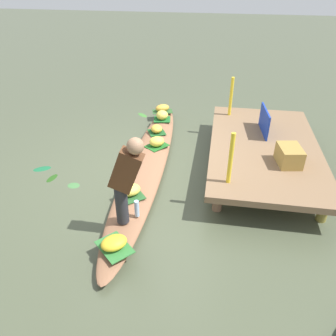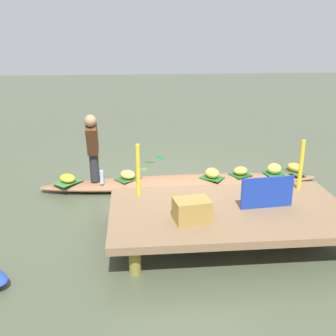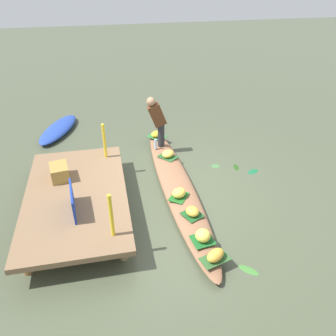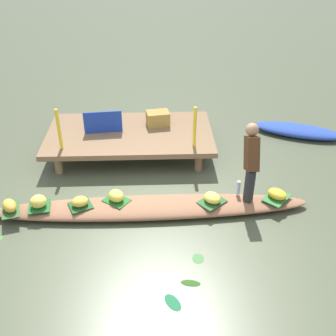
{
  "view_description": "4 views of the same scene",
  "coord_description": "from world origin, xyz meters",
  "px_view_note": "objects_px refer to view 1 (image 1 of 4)",
  "views": [
    {
      "loc": [
        4.71,
        1.14,
        3.08
      ],
      "look_at": [
        0.3,
        0.42,
        0.26
      ],
      "focal_mm": 35.38,
      "sensor_mm": 36.0,
      "label": 1
    },
    {
      "loc": [
        0.88,
        6.75,
        2.7
      ],
      "look_at": [
        0.27,
        0.15,
        0.43
      ],
      "focal_mm": 42.88,
      "sensor_mm": 36.0,
      "label": 2
    },
    {
      "loc": [
        -5.44,
        1.29,
        4.04
      ],
      "look_at": [
        0.19,
        0.14,
        0.4
      ],
      "focal_mm": 35.7,
      "sensor_mm": 36.0,
      "label": 3
    },
    {
      "loc": [
        0.09,
        -5.18,
        4.08
      ],
      "look_at": [
        0.31,
        0.59,
        0.45
      ],
      "focal_mm": 43.83,
      "sensor_mm": 36.0,
      "label": 4
    }
  ],
  "objects_px": {
    "banana_bunch_5": "(131,190)",
    "vendor_person": "(126,177)",
    "vendor_boat": "(147,165)",
    "produce_crate": "(289,156)",
    "banana_bunch_1": "(162,115)",
    "banana_bunch_2": "(114,243)",
    "banana_bunch_4": "(162,108)",
    "market_banner": "(264,121)",
    "banana_bunch_3": "(157,129)",
    "banana_bunch_0": "(157,141)",
    "water_bottle": "(137,209)"
  },
  "relations": [
    {
      "from": "banana_bunch_5",
      "to": "vendor_person",
      "type": "distance_m",
      "value": 0.85
    },
    {
      "from": "vendor_boat",
      "to": "produce_crate",
      "type": "relative_size",
      "value": 11.51
    },
    {
      "from": "banana_bunch_1",
      "to": "banana_bunch_2",
      "type": "xyz_separation_m",
      "value": [
        3.75,
        0.09,
        -0.03
      ]
    },
    {
      "from": "banana_bunch_2",
      "to": "banana_bunch_1",
      "type": "bearing_deg",
      "value": -178.56
    },
    {
      "from": "banana_bunch_4",
      "to": "banana_bunch_2",
      "type": "bearing_deg",
      "value": 2.26
    },
    {
      "from": "banana_bunch_1",
      "to": "banana_bunch_2",
      "type": "height_order",
      "value": "banana_bunch_1"
    },
    {
      "from": "banana_bunch_4",
      "to": "market_banner",
      "type": "bearing_deg",
      "value": 58.7
    },
    {
      "from": "banana_bunch_1",
      "to": "vendor_person",
      "type": "xyz_separation_m",
      "value": [
        3.28,
        0.16,
        0.6
      ]
    },
    {
      "from": "banana_bunch_2",
      "to": "banana_bunch_5",
      "type": "relative_size",
      "value": 1.09
    },
    {
      "from": "vendor_boat",
      "to": "produce_crate",
      "type": "xyz_separation_m",
      "value": [
        0.17,
        2.25,
        0.49
      ]
    },
    {
      "from": "vendor_boat",
      "to": "banana_bunch_3",
      "type": "relative_size",
      "value": 19.75
    },
    {
      "from": "banana_bunch_1",
      "to": "banana_bunch_3",
      "type": "distance_m",
      "value": 0.64
    },
    {
      "from": "banana_bunch_2",
      "to": "banana_bunch_5",
      "type": "xyz_separation_m",
      "value": [
        -1.05,
        -0.07,
        0.01
      ]
    },
    {
      "from": "banana_bunch_0",
      "to": "water_bottle",
      "type": "bearing_deg",
      "value": 3.2
    },
    {
      "from": "banana_bunch_5",
      "to": "produce_crate",
      "type": "bearing_deg",
      "value": 109.76
    },
    {
      "from": "banana_bunch_3",
      "to": "vendor_person",
      "type": "height_order",
      "value": "vendor_person"
    },
    {
      "from": "vendor_boat",
      "to": "market_banner",
      "type": "height_order",
      "value": "market_banner"
    },
    {
      "from": "banana_bunch_1",
      "to": "water_bottle",
      "type": "height_order",
      "value": "water_bottle"
    },
    {
      "from": "banana_bunch_3",
      "to": "banana_bunch_4",
      "type": "height_order",
      "value": "banana_bunch_4"
    },
    {
      "from": "banana_bunch_0",
      "to": "banana_bunch_3",
      "type": "distance_m",
      "value": 0.57
    },
    {
      "from": "banana_bunch_0",
      "to": "banana_bunch_4",
      "type": "relative_size",
      "value": 0.87
    },
    {
      "from": "banana_bunch_1",
      "to": "banana_bunch_3",
      "type": "bearing_deg",
      "value": 0.25
    },
    {
      "from": "banana_bunch_3",
      "to": "vendor_person",
      "type": "bearing_deg",
      "value": 3.32
    },
    {
      "from": "banana_bunch_3",
      "to": "water_bottle",
      "type": "distance_m",
      "value": 2.52
    },
    {
      "from": "vendor_boat",
      "to": "banana_bunch_3",
      "type": "bearing_deg",
      "value": -179.16
    },
    {
      "from": "banana_bunch_2",
      "to": "market_banner",
      "type": "xyz_separation_m",
      "value": [
        -2.92,
        1.9,
        0.4
      ]
    },
    {
      "from": "banana_bunch_3",
      "to": "banana_bunch_4",
      "type": "bearing_deg",
      "value": -176.06
    },
    {
      "from": "banana_bunch_3",
      "to": "vendor_person",
      "type": "xyz_separation_m",
      "value": [
        2.64,
        0.15,
        0.62
      ]
    },
    {
      "from": "banana_bunch_0",
      "to": "banana_bunch_2",
      "type": "height_order",
      "value": "banana_bunch_0"
    },
    {
      "from": "banana_bunch_0",
      "to": "market_banner",
      "type": "height_order",
      "value": "market_banner"
    },
    {
      "from": "banana_bunch_1",
      "to": "banana_bunch_3",
      "type": "height_order",
      "value": "banana_bunch_1"
    },
    {
      "from": "banana_bunch_1",
      "to": "banana_bunch_3",
      "type": "xyz_separation_m",
      "value": [
        0.64,
        0.0,
        -0.02
      ]
    },
    {
      "from": "market_banner",
      "to": "banana_bunch_2",
      "type": "bearing_deg",
      "value": -38.59
    },
    {
      "from": "banana_bunch_1",
      "to": "vendor_person",
      "type": "bearing_deg",
      "value": 2.72
    },
    {
      "from": "banana_bunch_5",
      "to": "banana_bunch_3",
      "type": "bearing_deg",
      "value": -179.5
    },
    {
      "from": "vendor_boat",
      "to": "vendor_person",
      "type": "height_order",
      "value": "vendor_person"
    },
    {
      "from": "market_banner",
      "to": "produce_crate",
      "type": "bearing_deg",
      "value": 9.97
    },
    {
      "from": "banana_bunch_2",
      "to": "water_bottle",
      "type": "bearing_deg",
      "value": 167.84
    },
    {
      "from": "water_bottle",
      "to": "produce_crate",
      "type": "xyz_separation_m",
      "value": [
        -1.26,
        2.06,
        0.28
      ]
    },
    {
      "from": "banana_bunch_0",
      "to": "banana_bunch_3",
      "type": "xyz_separation_m",
      "value": [
        -0.55,
        -0.11,
        -0.01
      ]
    },
    {
      "from": "banana_bunch_0",
      "to": "banana_bunch_5",
      "type": "bearing_deg",
      "value": -3.56
    },
    {
      "from": "banana_bunch_4",
      "to": "vendor_person",
      "type": "xyz_separation_m",
      "value": [
        3.7,
        0.23,
        0.61
      ]
    },
    {
      "from": "produce_crate",
      "to": "vendor_boat",
      "type": "bearing_deg",
      "value": -94.22
    },
    {
      "from": "banana_bunch_1",
      "to": "water_bottle",
      "type": "bearing_deg",
      "value": 4.08
    },
    {
      "from": "banana_bunch_0",
      "to": "water_bottle",
      "type": "distance_m",
      "value": 1.96
    },
    {
      "from": "banana_bunch_3",
      "to": "produce_crate",
      "type": "bearing_deg",
      "value": 61.29
    },
    {
      "from": "water_bottle",
      "to": "banana_bunch_4",
      "type": "bearing_deg",
      "value": -175.28
    },
    {
      "from": "market_banner",
      "to": "vendor_boat",
      "type": "bearing_deg",
      "value": -71.07
    },
    {
      "from": "banana_bunch_1",
      "to": "banana_bunch_4",
      "type": "height_order",
      "value": "banana_bunch_1"
    },
    {
      "from": "market_banner",
      "to": "banana_bunch_3",
      "type": "bearing_deg",
      "value": -101.15
    }
  ]
}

